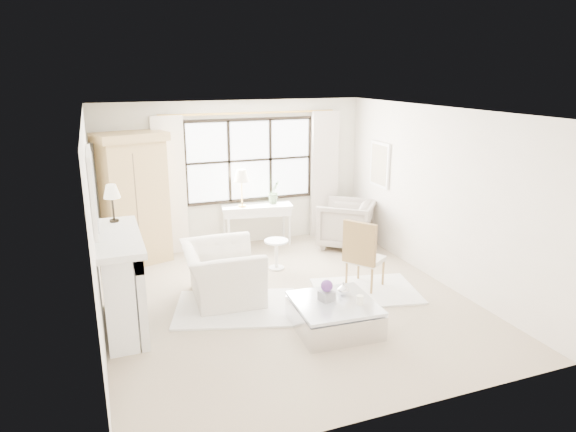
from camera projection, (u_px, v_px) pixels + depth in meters
name	position (u px, v px, depth m)	size (l,w,h in m)	color
floor	(287.00, 300.00, 7.44)	(5.50, 5.50, 0.00)	tan
ceiling	(286.00, 111.00, 6.70)	(5.50, 5.50, 0.00)	white
wall_back	(234.00, 174.00, 9.54)	(5.00, 5.00, 0.00)	silver
wall_front	(395.00, 286.00, 4.59)	(5.00, 5.00, 0.00)	white
wall_left	(94.00, 230.00, 6.21)	(5.50, 5.50, 0.00)	white
wall_right	(438.00, 195.00, 7.92)	(5.50, 5.50, 0.00)	silver
window_pane	(250.00, 160.00, 9.56)	(2.40, 0.02, 1.50)	white
window_frame	(250.00, 160.00, 9.55)	(2.50, 0.04, 1.50)	black
curtain_rod	(250.00, 113.00, 9.26)	(0.04, 0.04, 3.30)	gold
curtain_left	(170.00, 186.00, 9.07)	(0.55, 0.10, 2.47)	white
curtain_right	(324.00, 175.00, 10.10)	(0.55, 0.10, 2.47)	beige
fireplace	(118.00, 281.00, 6.48)	(0.58, 1.66, 1.26)	silver
mirror_frame	(92.00, 190.00, 6.09)	(0.05, 1.15, 0.95)	white
mirror_glass	(95.00, 190.00, 6.10)	(0.02, 1.00, 0.80)	silver
art_frame	(380.00, 165.00, 9.39)	(0.04, 0.62, 0.82)	white
art_canvas	(379.00, 165.00, 9.38)	(0.01, 0.52, 0.72)	#BFB294
mantel_lamp	(112.00, 193.00, 6.75)	(0.22, 0.22, 0.51)	black
armoire	(135.00, 198.00, 8.63)	(1.28, 1.00, 2.24)	tan
console_table	(257.00, 225.00, 9.65)	(1.36, 0.65, 0.80)	white
console_lamp	(241.00, 177.00, 9.28)	(0.28, 0.28, 0.69)	gold
orchid_plant	(274.00, 192.00, 9.60)	(0.24, 0.20, 0.44)	#56724C
side_table	(276.00, 250.00, 8.53)	(0.40, 0.40, 0.51)	silver
rug_left	(237.00, 308.00, 7.16)	(1.69, 1.19, 0.03)	white
rug_right	(366.00, 291.00, 7.72)	(1.50, 1.13, 0.03)	white
club_armchair	(222.00, 273.00, 7.40)	(1.22, 1.07, 0.80)	silver
wingback_chair	(346.00, 224.00, 9.62)	(0.94, 0.97, 0.88)	#A29689
french_chair	(364.00, 269.00, 7.77)	(0.67, 0.67, 1.08)	olive
coffee_table	(334.00, 316.00, 6.57)	(1.06, 1.06, 0.38)	silver
planter_box	(327.00, 296.00, 6.53)	(0.17, 0.17, 0.12)	gray
planter_flowers	(327.00, 286.00, 6.50)	(0.15, 0.15, 0.15)	#5E327D
pillar_candle	(360.00, 300.00, 6.42)	(0.09, 0.09, 0.12)	white
coffee_vase	(343.00, 289.00, 6.70)	(0.16, 0.16, 0.17)	silver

